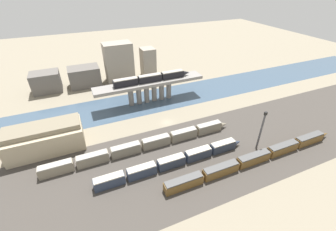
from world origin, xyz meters
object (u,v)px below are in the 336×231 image
(train_yard_mid, at_px, (174,161))
(train_yard_far, at_px, (145,145))
(warehouse_building, at_px, (45,138))
(signal_tower, at_px, (261,131))
(train_on_bridge, at_px, (153,78))
(train_yard_near, at_px, (257,157))

(train_yard_mid, relative_size, train_yard_far, 0.75)
(warehouse_building, height_order, signal_tower, signal_tower)
(signal_tower, bearing_deg, train_yard_far, 157.39)
(train_yard_mid, bearing_deg, train_yard_far, 119.13)
(train_on_bridge, xyz_separation_m, warehouse_building, (-49.76, -19.71, -7.75))
(train_yard_mid, bearing_deg, train_yard_near, -19.34)
(warehouse_building, xyz_separation_m, signal_tower, (72.65, -31.21, 3.40))
(train_on_bridge, bearing_deg, train_yard_near, -72.31)
(train_yard_mid, height_order, signal_tower, signal_tower)
(train_on_bridge, bearing_deg, train_yard_mid, -101.55)
(train_yard_far, height_order, warehouse_building, warehouse_building)
(train_yard_mid, distance_m, signal_tower, 33.33)
(train_yard_near, distance_m, train_yard_mid, 29.16)
(train_yard_far, relative_size, signal_tower, 4.54)
(train_yard_near, height_order, train_yard_mid, train_yard_mid)
(train_on_bridge, distance_m, train_yard_near, 60.16)
(warehouse_building, distance_m, signal_tower, 79.14)
(warehouse_building, bearing_deg, train_yard_far, -23.99)
(signal_tower, bearing_deg, train_yard_mid, 172.61)
(train_on_bridge, distance_m, signal_tower, 55.99)
(train_on_bridge, relative_size, train_yard_mid, 0.72)
(train_yard_near, distance_m, train_yard_far, 40.60)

